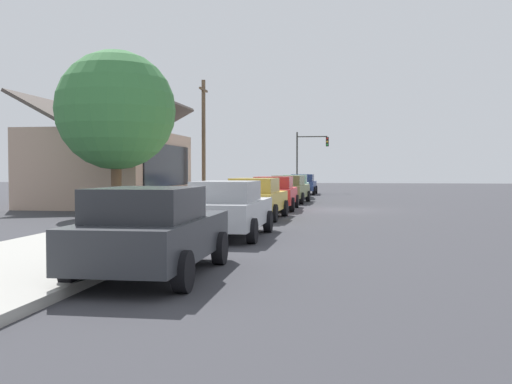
{
  "coord_description": "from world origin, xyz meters",
  "views": [
    {
      "loc": [
        -28.01,
        -0.56,
        1.88
      ],
      "look_at": [
        0.48,
        3.82,
        0.82
      ],
      "focal_mm": 40.9,
      "sensor_mm": 36.0,
      "label": 1
    }
  ],
  "objects": [
    {
      "name": "car_silver",
      "position": [
        -11.98,
        2.67,
        0.81
      ],
      "size": [
        4.54,
        2.05,
        1.59
      ],
      "rotation": [
        0.0,
        0.0,
        -0.01
      ],
      "color": "silver",
      "rests_on": "ground"
    },
    {
      "name": "storefront_building",
      "position": [
        2.11,
        11.98,
        2.1
      ],
      "size": [
        10.19,
        6.55,
        5.71
      ],
      "color": "tan",
      "rests_on": "ground"
    },
    {
      "name": "fire_hydrant_red",
      "position": [
        -4.92,
        4.2,
        0.5
      ],
      "size": [
        0.22,
        0.22,
        0.71
      ],
      "color": "red",
      "rests_on": "sidewalk_curb"
    },
    {
      "name": "sidewalk_curb",
      "position": [
        0.0,
        5.6,
        0.08
      ],
      "size": [
        60.0,
        4.2,
        0.16
      ],
      "primitive_type": "cube",
      "color": "#A3A099",
      "rests_on": "ground"
    },
    {
      "name": "shade_tree",
      "position": [
        -4.74,
        8.95,
        4.39
      ],
      "size": [
        4.98,
        4.98,
        6.89
      ],
      "color": "brown",
      "rests_on": "ground"
    },
    {
      "name": "traffic_light_main",
      "position": [
        22.42,
        2.54,
        3.49
      ],
      "size": [
        0.37,
        2.79,
        5.2
      ],
      "color": "#383833",
      "rests_on": "ground"
    },
    {
      "name": "utility_pole_wooden",
      "position": [
        7.46,
        8.2,
        3.93
      ],
      "size": [
        1.8,
        0.24,
        7.5
      ],
      "color": "brown",
      "rests_on": "ground"
    },
    {
      "name": "car_olive",
      "position": [
        5.71,
        2.66,
        0.82
      ],
      "size": [
        4.7,
        2.22,
        1.59
      ],
      "rotation": [
        0.0,
        0.0,
        -0.06
      ],
      "color": "olive",
      "rests_on": "ground"
    },
    {
      "name": "car_navy",
      "position": [
        17.95,
        2.75,
        0.81
      ],
      "size": [
        4.44,
        2.1,
        1.59
      ],
      "rotation": [
        0.0,
        0.0,
        -0.01
      ],
      "color": "navy",
      "rests_on": "ground"
    },
    {
      "name": "car_charcoal",
      "position": [
        -18.13,
        2.81,
        0.81
      ],
      "size": [
        4.41,
        2.04,
        1.59
      ],
      "rotation": [
        0.0,
        0.0,
        0.01
      ],
      "color": "#2D3035",
      "rests_on": "ground"
    },
    {
      "name": "ground_plane",
      "position": [
        0.0,
        0.0,
        0.0
      ],
      "size": [
        120.0,
        120.0,
        0.0
      ],
      "primitive_type": "plane",
      "color": "#38383D"
    },
    {
      "name": "car_seafoam",
      "position": [
        11.7,
        2.81,
        0.82
      ],
      "size": [
        4.88,
        2.1,
        1.59
      ],
      "rotation": [
        0.0,
        0.0,
        0.04
      ],
      "color": "#9ED1BC",
      "rests_on": "ground"
    },
    {
      "name": "car_mustard",
      "position": [
        -5.73,
        2.85,
        0.81
      ],
      "size": [
        4.57,
        2.14,
        1.59
      ],
      "rotation": [
        0.0,
        0.0,
        -0.04
      ],
      "color": "gold",
      "rests_on": "ground"
    },
    {
      "name": "car_cherry",
      "position": [
        -0.31,
        2.8,
        0.82
      ],
      "size": [
        4.92,
        2.16,
        1.59
      ],
      "rotation": [
        0.0,
        0.0,
        0.02
      ],
      "color": "red",
      "rests_on": "ground"
    }
  ]
}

